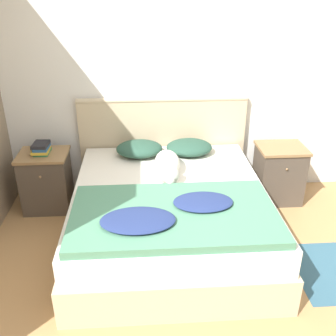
% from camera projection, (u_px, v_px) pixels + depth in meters
% --- Properties ---
extents(wall_back, '(9.00, 0.06, 2.55)m').
position_uv_depth(wall_back, '(169.00, 75.00, 3.98)').
color(wall_back, white).
rests_on(wall_back, ground_plane).
extents(bed, '(1.68, 1.91, 0.55)m').
position_uv_depth(bed, '(170.00, 216.00, 3.47)').
color(bed, '#C6B28E').
rests_on(bed, ground_plane).
extents(headboard, '(1.76, 0.06, 1.07)m').
position_uv_depth(headboard, '(163.00, 144.00, 4.22)').
color(headboard, '#C6B28E').
rests_on(headboard, ground_plane).
extents(nightstand_left, '(0.48, 0.42, 0.61)m').
position_uv_depth(nightstand_left, '(47.00, 181.00, 3.99)').
color(nightstand_left, '#4C4238').
rests_on(nightstand_left, ground_plane).
extents(nightstand_right, '(0.48, 0.42, 0.61)m').
position_uv_depth(nightstand_right, '(279.00, 173.00, 4.14)').
color(nightstand_right, '#4C4238').
rests_on(nightstand_right, ground_plane).
extents(pillow_left, '(0.46, 0.38, 0.14)m').
position_uv_depth(pillow_left, '(139.00, 149.00, 3.95)').
color(pillow_left, '#284C3D').
rests_on(pillow_left, bed).
extents(pillow_right, '(0.46, 0.38, 0.14)m').
position_uv_depth(pillow_right, '(189.00, 147.00, 3.98)').
color(pillow_right, '#284C3D').
rests_on(pillow_right, bed).
extents(quilt, '(1.53, 0.89, 0.11)m').
position_uv_depth(quilt, '(173.00, 214.00, 2.91)').
color(quilt, '#4C8466').
rests_on(quilt, bed).
extents(dog, '(0.23, 0.66, 0.18)m').
position_uv_depth(dog, '(168.00, 165.00, 3.57)').
color(dog, silver).
rests_on(dog, bed).
extents(book_stack, '(0.16, 0.21, 0.11)m').
position_uv_depth(book_stack, '(41.00, 148.00, 3.84)').
color(book_stack, '#337547').
rests_on(book_stack, nightstand_left).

